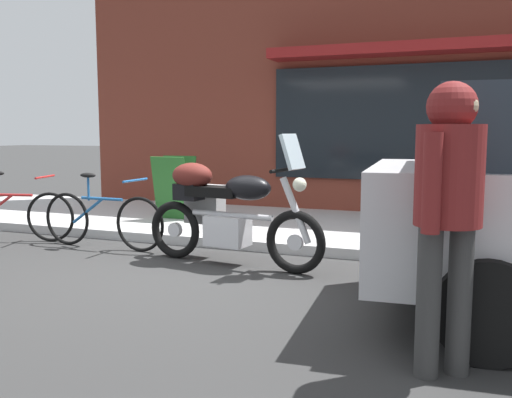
{
  "coord_description": "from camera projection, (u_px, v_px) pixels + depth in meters",
  "views": [
    {
      "loc": [
        2.79,
        -5.04,
        1.43
      ],
      "look_at": [
        0.62,
        0.56,
        0.7
      ],
      "focal_mm": 39.62,
      "sensor_mm": 36.0,
      "label": 1
    }
  ],
  "objects": [
    {
      "name": "ground_plane",
      "position": [
        181.0,
        270.0,
        5.84
      ],
      "size": [
        80.0,
        80.0,
        0.0
      ],
      "primitive_type": "plane",
      "color": "#303030"
    },
    {
      "name": "touring_motorcycle",
      "position": [
        223.0,
        208.0,
        6.05
      ],
      "size": [
        2.13,
        0.84,
        1.4
      ],
      "color": "black",
      "rests_on": "ground_plane"
    },
    {
      "name": "parked_bicycle",
      "position": [
        102.0,
        219.0,
        6.87
      ],
      "size": [
        1.74,
        0.48,
        0.92
      ],
      "color": "black",
      "rests_on": "ground_plane"
    },
    {
      "name": "pedestrian_walking",
      "position": [
        449.0,
        193.0,
        3.19
      ],
      "size": [
        0.49,
        0.53,
        1.7
      ],
      "color": "#343434",
      "rests_on": "ground_plane"
    },
    {
      "name": "sandwich_board_sign",
      "position": [
        174.0,
        187.0,
        8.42
      ],
      "size": [
        0.55,
        0.41,
        0.93
      ],
      "color": "#1E511E",
      "rests_on": "sidewalk_curb"
    },
    {
      "name": "second_bicycle_by_cafe",
      "position": [
        11.0,
        214.0,
        7.34
      ],
      "size": [
        1.65,
        0.58,
        0.91
      ],
      "color": "black",
      "rests_on": "ground_plane"
    }
  ]
}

